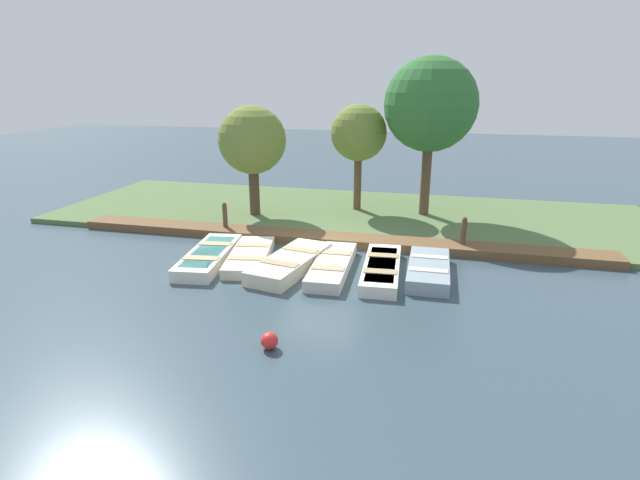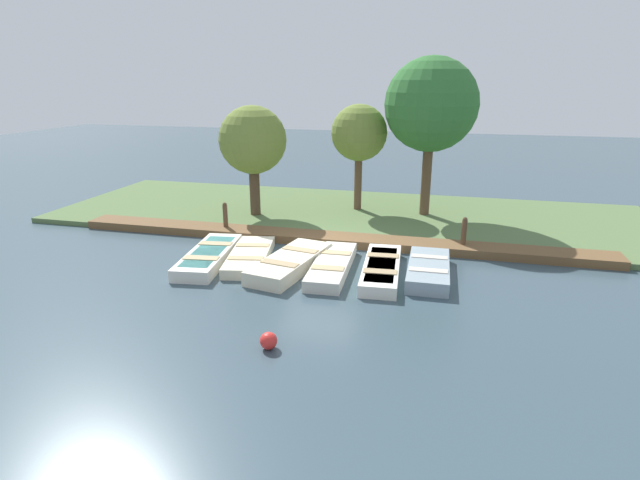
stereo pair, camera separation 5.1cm
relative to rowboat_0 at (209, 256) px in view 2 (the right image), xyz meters
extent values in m
plane|color=#384C56|center=(-1.39, 3.18, -0.20)|extent=(80.00, 80.00, 0.00)
cube|color=#567042|center=(-6.39, 3.18, -0.10)|extent=(8.00, 24.00, 0.19)
cube|color=brown|center=(-2.75, 3.18, -0.05)|extent=(1.04, 18.54, 0.28)
cube|color=silver|center=(0.00, 0.00, -0.01)|extent=(3.70, 1.58, 0.37)
cube|color=teal|center=(0.00, 0.00, 0.16)|extent=(3.02, 1.25, 0.03)
cube|color=tan|center=(0.67, 0.09, 0.19)|extent=(0.49, 1.09, 0.03)
cube|color=tan|center=(-0.67, -0.09, 0.19)|extent=(0.49, 1.09, 0.03)
cube|color=beige|center=(-0.37, 1.20, -0.04)|extent=(3.37, 1.76, 0.31)
cube|color=#4C709E|center=(-0.37, 1.20, 0.11)|extent=(2.75, 1.40, 0.03)
cube|color=tan|center=(0.23, 1.32, 0.13)|extent=(0.52, 1.10, 0.03)
cube|color=tan|center=(-0.97, 1.08, 0.13)|extent=(0.52, 1.10, 0.03)
cube|color=beige|center=(0.02, 2.65, 0.01)|extent=(3.59, 1.85, 0.42)
cube|color=#994C33|center=(0.02, 2.65, 0.21)|extent=(2.94, 1.47, 0.03)
cube|color=tan|center=(0.66, 2.53, 0.24)|extent=(0.55, 1.17, 0.03)
cube|color=tan|center=(-0.62, 2.77, 0.24)|extent=(0.55, 1.17, 0.03)
cube|color=beige|center=(-0.16, 3.88, -0.02)|extent=(3.53, 1.15, 0.34)
cube|color=#994C33|center=(-0.16, 3.88, 0.13)|extent=(2.89, 0.90, 0.03)
cube|color=tan|center=(0.50, 3.91, 0.16)|extent=(0.39, 0.94, 0.03)
cube|color=tan|center=(-0.82, 3.85, 0.16)|extent=(0.39, 0.94, 0.03)
cube|color=silver|center=(-0.23, 5.34, -0.02)|extent=(3.59, 1.22, 0.35)
cube|color=#4C709E|center=(-0.23, 5.34, 0.14)|extent=(2.94, 0.96, 0.03)
cube|color=tan|center=(0.44, 5.38, 0.17)|extent=(0.41, 0.95, 0.03)
cube|color=tan|center=(-0.90, 5.30, 0.17)|extent=(0.41, 0.95, 0.03)
cube|color=#8C9EA8|center=(-0.42, 6.67, 0.00)|extent=(2.96, 1.18, 0.40)
cube|color=#4C709E|center=(-0.42, 6.67, 0.18)|extent=(2.43, 0.92, 0.03)
cube|color=beige|center=(0.14, 6.67, 0.21)|extent=(0.30, 1.06, 0.03)
cube|color=beige|center=(-0.98, 6.66, 0.21)|extent=(0.30, 1.06, 0.03)
cylinder|color=brown|center=(-2.85, -0.70, 0.35)|extent=(0.17, 0.17, 1.08)
sphere|color=brown|center=(-2.85, -0.70, 0.92)|extent=(0.15, 0.15, 0.15)
cylinder|color=brown|center=(-2.85, 7.67, 0.35)|extent=(0.17, 0.17, 1.08)
sphere|color=brown|center=(-2.85, 7.67, 0.92)|extent=(0.15, 0.15, 0.15)
sphere|color=red|center=(4.52, 3.55, -0.01)|extent=(0.37, 0.37, 0.37)
cylinder|color=#4C3828|center=(-5.09, -0.40, 1.03)|extent=(0.41, 0.41, 2.45)
sphere|color=olive|center=(-5.09, -0.40, 2.98)|extent=(2.64, 2.64, 2.64)
cylinder|color=brown|center=(-6.93, 3.47, 1.17)|extent=(0.31, 0.31, 2.74)
sphere|color=olive|center=(-6.93, 3.47, 3.16)|extent=(2.27, 2.27, 2.27)
cylinder|color=brown|center=(-6.76, 6.24, 1.56)|extent=(0.38, 0.38, 3.52)
sphere|color=#337033|center=(-6.76, 6.24, 4.31)|extent=(3.57, 3.57, 3.57)
camera|label=1|loc=(13.32, 6.80, 5.26)|focal=28.00mm
camera|label=2|loc=(13.31, 6.85, 5.26)|focal=28.00mm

